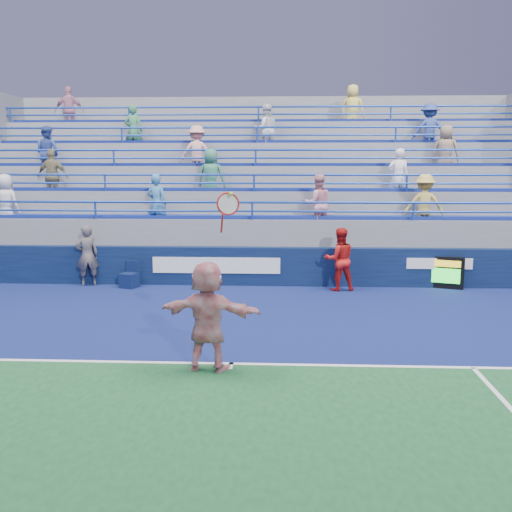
# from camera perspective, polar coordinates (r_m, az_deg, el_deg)

# --- Properties ---
(ground) EXTENTS (120.00, 120.00, 0.00)m
(ground) POSITION_cam_1_polar(r_m,az_deg,el_deg) (10.00, -2.49, -10.82)
(ground) COLOR #333538
(sponsor_wall) EXTENTS (18.00, 0.32, 1.10)m
(sponsor_wall) POSITION_cam_1_polar(r_m,az_deg,el_deg) (16.14, -0.40, -1.04)
(sponsor_wall) COLOR #091233
(sponsor_wall) RESTS_ON ground
(bleacher_stand) EXTENTS (18.00, 5.60, 6.13)m
(bleacher_stand) POSITION_cam_1_polar(r_m,az_deg,el_deg) (19.74, 0.18, 3.76)
(bleacher_stand) COLOR slate
(bleacher_stand) RESTS_ON ground
(serve_speed_board) EXTENTS (1.27, 0.56, 0.90)m
(serve_speed_board) POSITION_cam_1_polar(r_m,az_deg,el_deg) (16.58, 17.88, -1.57)
(serve_speed_board) COLOR black
(serve_speed_board) RESTS_ON ground
(judge_chair) EXTENTS (0.54, 0.55, 0.75)m
(judge_chair) POSITION_cam_1_polar(r_m,az_deg,el_deg) (16.27, -12.54, -2.30)
(judge_chair) COLOR #0D1A40
(judge_chair) RESTS_ON ground
(tennis_player) EXTENTS (1.80, 0.84, 2.99)m
(tennis_player) POSITION_cam_1_polar(r_m,az_deg,el_deg) (9.52, -4.83, -5.98)
(tennis_player) COLOR white
(tennis_player) RESTS_ON ground
(line_judge) EXTENTS (0.74, 0.63, 1.74)m
(line_judge) POSITION_cam_1_polar(r_m,az_deg,el_deg) (16.72, -16.54, 0.04)
(line_judge) COLOR #161B3C
(line_judge) RESTS_ON ground
(ball_girl) EXTENTS (0.94, 0.79, 1.73)m
(ball_girl) POSITION_cam_1_polar(r_m,az_deg,el_deg) (15.60, 8.35, -0.34)
(ball_girl) COLOR red
(ball_girl) RESTS_ON ground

